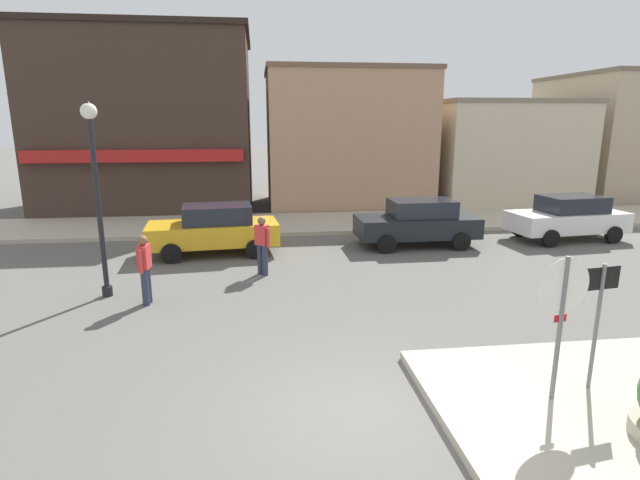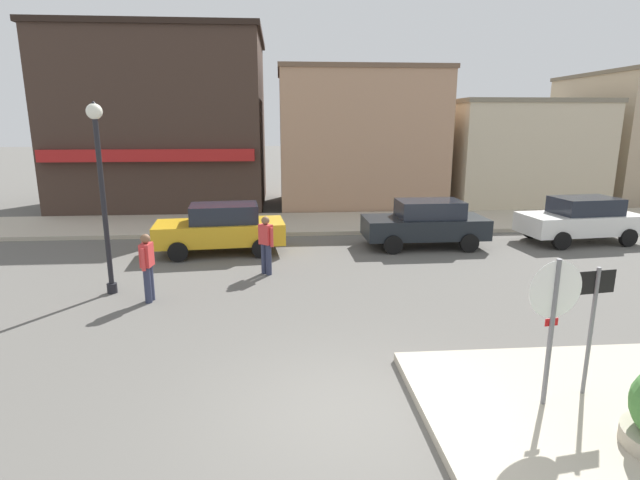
{
  "view_description": "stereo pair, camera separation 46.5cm",
  "coord_description": "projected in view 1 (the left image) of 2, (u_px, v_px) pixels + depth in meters",
  "views": [
    {
      "loc": [
        -1.34,
        -6.29,
        4.09
      ],
      "look_at": [
        -0.01,
        4.5,
        1.5
      ],
      "focal_mm": 28.0,
      "sensor_mm": 36.0,
      "label": 1
    },
    {
      "loc": [
        -0.88,
        -6.33,
        4.09
      ],
      "look_at": [
        -0.01,
        4.5,
        1.5
      ],
      "focal_mm": 28.0,
      "sensor_mm": 36.0,
      "label": 2
    }
  ],
  "objects": [
    {
      "name": "ground_plane",
      "position": [
        359.0,
        413.0,
        7.18
      ],
      "size": [
        160.0,
        160.0,
        0.0
      ],
      "primitive_type": "plane",
      "color": "#5B5954"
    },
    {
      "name": "kerb_far",
      "position": [
        293.0,
        223.0,
        20.12
      ],
      "size": [
        80.0,
        4.0,
        0.15
      ],
      "primitive_type": "cube",
      "color": "#B7AD99",
      "rests_on": "ground"
    },
    {
      "name": "stop_sign",
      "position": [
        562.0,
        310.0,
        6.99
      ],
      "size": [
        0.81,
        0.14,
        2.3
      ],
      "color": "slate",
      "rests_on": "ground"
    },
    {
      "name": "one_way_sign",
      "position": [
        598.0,
        314.0,
        7.33
      ],
      "size": [
        0.6,
        0.1,
        2.1
      ],
      "color": "slate",
      "rests_on": "ground"
    },
    {
      "name": "lamp_post",
      "position": [
        95.0,
        173.0,
        11.32
      ],
      "size": [
        0.36,
        0.36,
        4.54
      ],
      "color": "black",
      "rests_on": "ground"
    },
    {
      "name": "parked_car_nearest",
      "position": [
        214.0,
        229.0,
        15.63
      ],
      "size": [
        4.14,
        2.16,
        1.56
      ],
      "color": "gold",
      "rests_on": "ground"
    },
    {
      "name": "parked_car_second",
      "position": [
        418.0,
        222.0,
        16.67
      ],
      "size": [
        4.02,
        1.92,
        1.56
      ],
      "color": "black",
      "rests_on": "ground"
    },
    {
      "name": "parked_car_third",
      "position": [
        568.0,
        217.0,
        17.52
      ],
      "size": [
        4.15,
        2.18,
        1.56
      ],
      "color": "white",
      "rests_on": "ground"
    },
    {
      "name": "pedestrian_crossing_near",
      "position": [
        262.0,
        244.0,
        13.46
      ],
      "size": [
        0.45,
        0.45,
        1.61
      ],
      "color": "#2D334C",
      "rests_on": "ground"
    },
    {
      "name": "pedestrian_crossing_far",
      "position": [
        145.0,
        268.0,
        11.28
      ],
      "size": [
        0.26,
        0.56,
        1.61
      ],
      "color": "#2D334C",
      "rests_on": "ground"
    },
    {
      "name": "building_corner_shop",
      "position": [
        151.0,
        122.0,
        23.93
      ],
      "size": [
        9.62,
        7.88,
        8.12
      ],
      "color": "#3D2D26",
      "rests_on": "ground"
    },
    {
      "name": "building_storefront_left_near",
      "position": [
        346.0,
        139.0,
        24.53
      ],
      "size": [
        7.76,
        5.84,
        6.5
      ],
      "color": "tan",
      "rests_on": "ground"
    },
    {
      "name": "building_storefront_left_mid",
      "position": [
        497.0,
        152.0,
        25.63
      ],
      "size": [
        7.19,
        6.19,
        5.1
      ],
      "color": "beige",
      "rests_on": "ground"
    },
    {
      "name": "building_storefront_right_near",
      "position": [
        627.0,
        136.0,
        27.99
      ],
      "size": [
        7.76,
        7.71,
        6.6
      ],
      "color": "tan",
      "rests_on": "ground"
    }
  ]
}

